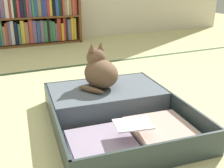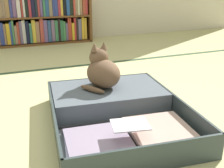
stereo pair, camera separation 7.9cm
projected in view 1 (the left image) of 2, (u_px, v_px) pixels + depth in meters
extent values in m
plane|color=#C7C083|center=(93.00, 122.00, 1.50)|extent=(10.00, 10.00, 0.00)
cube|color=#364E34|center=(49.00, 69.00, 2.42)|extent=(4.80, 0.05, 0.00)
cube|color=brown|center=(77.00, 15.00, 3.54)|extent=(0.03, 0.29, 0.67)
cube|color=brown|center=(31.00, 43.00, 3.41)|extent=(1.23, 0.29, 0.02)
cube|color=brown|center=(28.00, 17.00, 3.30)|extent=(1.20, 0.29, 0.02)
cube|color=#47824D|center=(1.00, 32.00, 3.22)|extent=(0.02, 0.24, 0.28)
cube|color=#9C7561|center=(4.00, 35.00, 3.24)|extent=(0.03, 0.24, 0.22)
cube|color=#B6412F|center=(6.00, 33.00, 3.25)|extent=(0.02, 0.24, 0.25)
cube|color=slate|center=(8.00, 32.00, 3.26)|extent=(0.03, 0.24, 0.27)
cube|color=silver|center=(12.00, 32.00, 3.28)|extent=(0.04, 0.24, 0.28)
cube|color=black|center=(15.00, 32.00, 3.29)|extent=(0.04, 0.24, 0.26)
cube|color=#3B7362|center=(18.00, 33.00, 3.30)|extent=(0.03, 0.24, 0.24)
cube|color=gold|center=(21.00, 31.00, 3.32)|extent=(0.04, 0.24, 0.27)
cube|color=#A37455|center=(25.00, 32.00, 3.35)|extent=(0.04, 0.24, 0.25)
cube|color=#B4443B|center=(29.00, 30.00, 3.35)|extent=(0.04, 0.24, 0.28)
cube|color=slate|center=(33.00, 31.00, 3.37)|extent=(0.04, 0.24, 0.27)
cube|color=#335380|center=(37.00, 30.00, 3.39)|extent=(0.04, 0.24, 0.26)
cube|color=slate|center=(41.00, 30.00, 3.42)|extent=(0.04, 0.24, 0.26)
cube|color=#397A4F|center=(44.00, 30.00, 3.43)|extent=(0.04, 0.24, 0.26)
cube|color=black|center=(47.00, 29.00, 3.43)|extent=(0.02, 0.24, 0.28)
cube|color=#33754C|center=(49.00, 30.00, 3.46)|extent=(0.03, 0.24, 0.25)
cube|color=#42884E|center=(52.00, 30.00, 3.48)|extent=(0.03, 0.24, 0.24)
cube|color=slate|center=(54.00, 31.00, 3.49)|extent=(0.03, 0.24, 0.22)
cube|color=#AD3A2A|center=(57.00, 28.00, 3.49)|extent=(0.04, 0.24, 0.28)
cube|color=gold|center=(60.00, 31.00, 3.51)|extent=(0.03, 0.24, 0.22)
cube|color=#AF2F2F|center=(62.00, 28.00, 3.51)|extent=(0.02, 0.24, 0.28)
cube|color=black|center=(64.00, 28.00, 3.52)|extent=(0.02, 0.24, 0.28)
cube|color=slate|center=(67.00, 29.00, 3.54)|extent=(0.04, 0.24, 0.26)
cube|color=gold|center=(70.00, 27.00, 3.55)|extent=(0.03, 0.24, 0.28)
cube|color=gold|center=(72.00, 28.00, 3.58)|extent=(0.03, 0.24, 0.27)
cube|color=slate|center=(1.00, 8.00, 3.15)|extent=(0.04, 0.24, 0.22)
cube|color=silver|center=(5.00, 7.00, 3.15)|extent=(0.04, 0.24, 0.24)
cube|color=#AB352D|center=(9.00, 7.00, 3.17)|extent=(0.02, 0.24, 0.23)
cube|color=silver|center=(11.00, 5.00, 3.17)|extent=(0.02, 0.24, 0.26)
cube|color=black|center=(13.00, 4.00, 3.18)|extent=(0.03, 0.24, 0.28)
cube|color=#B42F3C|center=(17.00, 6.00, 3.20)|extent=(0.03, 0.24, 0.25)
cube|color=black|center=(20.00, 7.00, 3.21)|extent=(0.04, 0.24, 0.22)
cube|color=#1A242D|center=(23.00, 4.00, 3.22)|extent=(0.02, 0.24, 0.28)
cube|color=#B6393C|center=(26.00, 6.00, 3.24)|extent=(0.02, 0.24, 0.24)
cube|color=slate|center=(28.00, 5.00, 3.26)|extent=(0.03, 0.24, 0.26)
cube|color=#3B7B55|center=(31.00, 7.00, 3.27)|extent=(0.02, 0.24, 0.22)
cube|color=navy|center=(34.00, 5.00, 3.27)|extent=(0.04, 0.24, 0.26)
cube|color=#968159|center=(38.00, 6.00, 3.31)|extent=(0.04, 0.24, 0.23)
cube|color=navy|center=(40.00, 5.00, 3.31)|extent=(0.02, 0.24, 0.24)
cube|color=navy|center=(43.00, 4.00, 3.32)|extent=(0.03, 0.24, 0.28)
cube|color=#B0333E|center=(46.00, 4.00, 3.34)|extent=(0.03, 0.24, 0.27)
cube|color=gold|center=(48.00, 5.00, 3.36)|extent=(0.03, 0.24, 0.25)
cube|color=black|center=(51.00, 5.00, 3.37)|extent=(0.04, 0.24, 0.25)
cube|color=#264F96|center=(55.00, 6.00, 3.39)|extent=(0.04, 0.24, 0.23)
cube|color=black|center=(58.00, 5.00, 3.40)|extent=(0.04, 0.24, 0.24)
cube|color=#C24338|center=(61.00, 4.00, 3.41)|extent=(0.02, 0.24, 0.26)
cube|color=#8E7A5B|center=(63.00, 5.00, 3.43)|extent=(0.03, 0.24, 0.22)
cube|color=beige|center=(65.00, 5.00, 3.45)|extent=(0.02, 0.24, 0.23)
cube|color=#A37A53|center=(68.00, 4.00, 3.45)|extent=(0.03, 0.24, 0.26)
cube|color=#B0442D|center=(70.00, 4.00, 3.46)|extent=(0.03, 0.24, 0.26)
cube|color=#B43738|center=(73.00, 3.00, 3.47)|extent=(0.03, 0.24, 0.28)
cube|color=#313D40|center=(133.00, 143.00, 1.29)|extent=(0.72, 0.50, 0.01)
cube|color=#313D40|center=(154.00, 158.00, 1.09)|extent=(0.68, 0.08, 0.13)
cube|color=#313D40|center=(62.00, 146.00, 1.17)|extent=(0.06, 0.43, 0.13)
cube|color=#313D40|center=(195.00, 121.00, 1.37)|extent=(0.06, 0.43, 0.13)
cube|color=#4E5155|center=(133.00, 141.00, 1.29)|extent=(0.70, 0.47, 0.01)
cube|color=#313D40|center=(106.00, 107.00, 1.67)|extent=(0.72, 0.50, 0.01)
cube|color=#313D40|center=(96.00, 87.00, 1.83)|extent=(0.68, 0.08, 0.13)
cube|color=#313D40|center=(50.00, 106.00, 1.55)|extent=(0.06, 0.43, 0.13)
cube|color=#313D40|center=(155.00, 91.00, 1.75)|extent=(0.06, 0.43, 0.13)
cube|color=#4E5155|center=(106.00, 105.00, 1.67)|extent=(0.70, 0.47, 0.01)
cylinder|color=black|center=(118.00, 121.00, 1.48)|extent=(0.66, 0.08, 0.02)
cube|color=silver|center=(102.00, 146.00, 1.23)|extent=(0.34, 0.40, 0.01)
cube|color=gray|center=(103.00, 144.00, 1.22)|extent=(0.32, 0.35, 0.01)
cube|color=silver|center=(164.00, 133.00, 1.33)|extent=(0.32, 0.35, 0.02)
cube|color=tan|center=(163.00, 130.00, 1.32)|extent=(0.33, 0.36, 0.02)
cube|color=white|center=(133.00, 124.00, 1.23)|extent=(0.19, 0.16, 0.01)
cube|color=#545D67|center=(106.00, 97.00, 1.65)|extent=(0.69, 0.46, 0.12)
torus|color=white|center=(94.00, 91.00, 1.60)|extent=(0.11, 0.11, 0.01)
cylinder|color=black|center=(69.00, 91.00, 1.77)|extent=(0.02, 0.02, 0.12)
cylinder|color=black|center=(123.00, 84.00, 1.88)|extent=(0.02, 0.02, 0.12)
cube|color=white|center=(203.00, 142.00, 1.16)|extent=(0.03, 0.01, 0.02)
cube|color=#DE3A35|center=(135.00, 157.00, 1.06)|extent=(0.03, 0.00, 0.02)
ellipsoid|color=brown|center=(101.00, 74.00, 1.62)|extent=(0.23, 0.27, 0.17)
ellipsoid|color=brown|center=(95.00, 77.00, 1.68)|extent=(0.14, 0.10, 0.09)
sphere|color=brown|center=(96.00, 58.00, 1.63)|extent=(0.12, 0.12, 0.12)
cone|color=brown|center=(101.00, 46.00, 1.62)|extent=(0.04, 0.04, 0.05)
cone|color=brown|center=(92.00, 47.00, 1.58)|extent=(0.04, 0.04, 0.05)
sphere|color=gold|center=(95.00, 54.00, 1.67)|extent=(0.02, 0.02, 0.02)
sphere|color=gold|center=(89.00, 55.00, 1.65)|extent=(0.02, 0.02, 0.02)
ellipsoid|color=brown|center=(91.00, 90.00, 1.56)|extent=(0.12, 0.17, 0.03)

